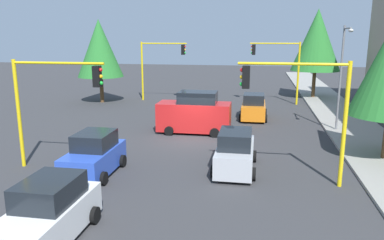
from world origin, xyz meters
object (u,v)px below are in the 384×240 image
object	(u,v)px
traffic_signal_far_left	(279,60)
car_blue	(94,155)
car_silver	(235,152)
delivery_van_red	(195,114)
car_orange	(254,107)
traffic_signal_near_right	(52,92)
traffic_signal_far_right	(160,59)
tree_opposite_side	(100,48)
car_white	(49,213)
street_lamp_curbside	(343,67)
tree_roadside_far	(317,40)
traffic_signal_near_left	(301,98)

from	to	relation	value
traffic_signal_far_left	car_blue	distance (m)	22.63
car_blue	car_silver	bearing A→B (deg)	104.55
delivery_van_red	car_orange	size ratio (longest dim) A/B	1.23
traffic_signal_near_right	car_orange	size ratio (longest dim) A/B	1.35
traffic_signal_far_right	tree_opposite_side	world-z (taller)	tree_opposite_side
tree_opposite_side	car_white	distance (m)	25.98
traffic_signal_far_left	car_blue	xyz separation A→B (m)	(20.40, -9.25, -3.19)
car_blue	traffic_signal_far_left	bearing A→B (deg)	155.60
delivery_van_red	car_silver	xyz separation A→B (m)	(6.73, 3.12, -0.38)
traffic_signal_far_right	traffic_signal_near_right	distance (m)	20.00
traffic_signal_near_right	car_silver	distance (m)	9.10
traffic_signal_far_left	car_blue	world-z (taller)	traffic_signal_far_left
street_lamp_curbside	traffic_signal_far_right	bearing A→B (deg)	-124.87
car_blue	car_orange	distance (m)	15.19
traffic_signal_near_right	car_silver	bearing A→B (deg)	98.48
street_lamp_curbside	car_white	xyz separation A→B (m)	(15.78, -11.68, -3.45)
tree_roadside_far	car_orange	xyz separation A→B (m)	(10.99, -5.90, -5.00)
tree_roadside_far	delivery_van_red	bearing A→B (deg)	-31.22
traffic_signal_far_left	tree_opposite_side	bearing A→B (deg)	-83.18
car_silver	traffic_signal_far_left	bearing A→B (deg)	171.50
street_lamp_curbside	car_orange	distance (m)	7.40
traffic_signal_far_left	delivery_van_red	xyz separation A→B (m)	(12.00, -5.91, -2.80)
traffic_signal_far_right	traffic_signal_near_right	world-z (taller)	traffic_signal_far_right
traffic_signal_near_left	tree_roadside_far	xyz separation A→B (m)	(-24.00, 3.85, 2.08)
street_lamp_curbside	tree_opposite_side	bearing A→B (deg)	-112.55
tree_roadside_far	car_white	size ratio (longest dim) A/B	2.15
traffic_signal_far_left	car_white	size ratio (longest dim) A/B	1.39
traffic_signal_near_left	traffic_signal_near_right	xyz separation A→B (m)	(0.00, -11.28, -0.06)
street_lamp_curbside	car_white	distance (m)	19.93
street_lamp_curbside	car_silver	world-z (taller)	street_lamp_curbside
traffic_signal_near_right	car_white	size ratio (longest dim) A/B	1.27
tree_opposite_side	traffic_signal_far_right	bearing A→B (deg)	110.70
traffic_signal_far_right	street_lamp_curbside	xyz separation A→B (m)	(10.39, 14.91, 0.29)
delivery_van_red	car_silver	world-z (taller)	delivery_van_red
car_white	car_blue	size ratio (longest dim) A/B	1.09
traffic_signal_far_left	car_silver	size ratio (longest dim) A/B	1.38
traffic_signal_near_left	car_orange	size ratio (longest dim) A/B	1.37
delivery_van_red	traffic_signal_near_left	bearing A→B (deg)	36.17
car_white	car_blue	xyz separation A→B (m)	(-5.77, -1.06, -0.00)
traffic_signal_near_left	traffic_signal_far_left	size ratio (longest dim) A/B	0.93
traffic_signal_far_right	car_white	distance (m)	26.56
car_blue	car_orange	xyz separation A→B (m)	(-13.41, 7.14, 0.00)
traffic_signal_near_right	delivery_van_red	world-z (taller)	traffic_signal_near_right
tree_roadside_far	car_blue	bearing A→B (deg)	-28.12
traffic_signal_far_left	car_orange	xyz separation A→B (m)	(6.99, -2.11, -3.19)
traffic_signal_near_left	car_blue	size ratio (longest dim) A/B	1.40
delivery_van_red	car_white	distance (m)	14.36
traffic_signal_near_left	tree_roadside_far	world-z (taller)	tree_roadside_far
traffic_signal_far_left	tree_opposite_side	distance (m)	16.87
traffic_signal_near_left	tree_roadside_far	distance (m)	24.40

